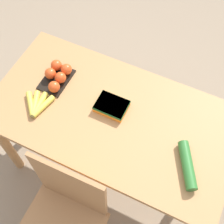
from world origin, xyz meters
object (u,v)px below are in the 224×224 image
carrot_bag (112,106)px  cucumber_near (187,165)px  tomato_pack (57,75)px  chair (64,219)px  banana_bunch (37,105)px

carrot_bag → cucumber_near: size_ratio=0.71×
tomato_pack → carrot_bag: bearing=173.0°
chair → banana_bunch: chair is taller
cucumber_near → carrot_bag: bearing=-17.0°
banana_bunch → cucumber_near: (-0.85, -0.02, 0.01)m
chair → carrot_bag: (0.01, -0.59, 0.27)m
chair → banana_bunch: size_ratio=5.53×
tomato_pack → banana_bunch: bearing=88.1°
chair → tomato_pack: size_ratio=4.46×
tomato_pack → cucumber_near: 0.87m
chair → tomato_pack: chair is taller
cucumber_near → tomato_pack: bearing=-12.8°
chair → banana_bunch: bearing=130.5°
carrot_bag → chair: bearing=90.6°
chair → banana_bunch: 0.63m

